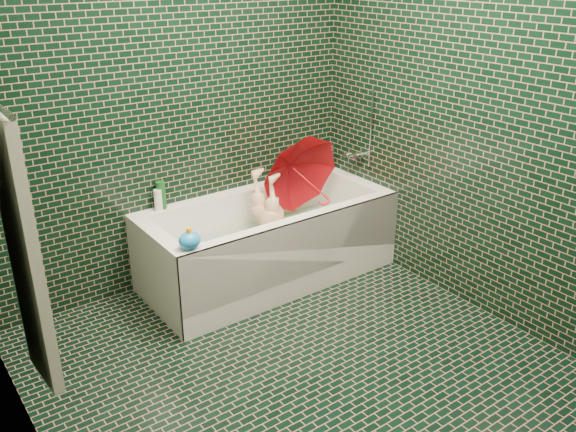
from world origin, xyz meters
TOP-DOWN VIEW (x-y plane):
  - floor at (0.00, 0.00)m, footprint 2.80×2.80m
  - wall_back at (0.00, 1.40)m, footprint 2.80×0.00m
  - wall_left at (-1.30, 0.00)m, footprint 0.00×2.80m
  - wall_right at (1.30, 0.00)m, footprint 0.00×2.80m
  - bathtub at (0.45, 1.01)m, footprint 1.70×0.75m
  - bath_mat at (0.45, 1.02)m, footprint 1.35×0.47m
  - water at (0.45, 1.02)m, footprint 1.48×0.53m
  - towel at (-1.24, 0.24)m, footprint 0.08×0.44m
  - faucet at (1.26, 1.02)m, footprint 0.18×0.19m
  - child at (0.50, 1.06)m, footprint 0.93×0.41m
  - umbrella at (0.80, 1.03)m, footprint 0.74×0.76m
  - soap_bottle_a at (1.25, 1.35)m, footprint 0.11×0.11m
  - soap_bottle_b at (1.20, 1.36)m, footprint 0.11×0.12m
  - soap_bottle_c at (1.21, 1.36)m, footprint 0.13×0.13m
  - bottle_right_tall at (1.02, 1.32)m, footprint 0.06×0.06m
  - bottle_right_pump at (1.25, 1.33)m, footprint 0.07×0.07m
  - bottle_left_tall at (-0.16, 1.36)m, footprint 0.08×0.08m
  - bottle_left_short at (-0.19, 1.34)m, footprint 0.05×0.05m
  - rubber_duck at (1.07, 1.34)m, footprint 0.12×0.10m
  - bath_toy at (-0.29, 0.71)m, footprint 0.15×0.13m

SIDE VIEW (x-z plane):
  - floor at x=0.00m, z-range 0.00..0.00m
  - bath_mat at x=0.45m, z-range 0.15..0.16m
  - bathtub at x=0.45m, z-range -0.06..0.49m
  - water at x=0.45m, z-range 0.30..0.30m
  - child at x=0.50m, z-range 0.16..0.46m
  - soap_bottle_a at x=1.25m, z-range 0.41..0.69m
  - soap_bottle_b at x=1.20m, z-range 0.44..0.66m
  - soap_bottle_c at x=1.21m, z-range 0.47..0.63m
  - rubber_duck at x=1.07m, z-range 0.55..0.64m
  - bath_toy at x=-0.29m, z-range 0.54..0.67m
  - bottle_left_short at x=-0.19m, z-range 0.55..0.69m
  - umbrella at x=0.80m, z-range 0.21..1.04m
  - bottle_left_tall at x=-0.16m, z-range 0.55..0.73m
  - bottle_right_pump at x=1.25m, z-range 0.55..0.74m
  - bottle_right_tall at x=1.02m, z-range 0.55..0.78m
  - faucet at x=1.26m, z-range 0.50..1.05m
  - towel at x=-1.24m, z-range 0.47..1.59m
  - wall_back at x=0.00m, z-range -0.15..2.65m
  - wall_left at x=-1.30m, z-range -0.15..2.65m
  - wall_right at x=1.30m, z-range -0.15..2.65m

